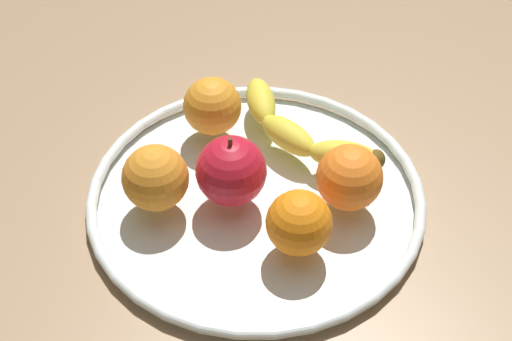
% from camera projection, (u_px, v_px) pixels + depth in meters
% --- Properties ---
extents(ground_plane, '(1.62, 1.62, 0.04)m').
position_uv_depth(ground_plane, '(256.00, 215.00, 0.85)').
color(ground_plane, '#997958').
extents(fruit_bowl, '(0.36, 0.36, 0.02)m').
position_uv_depth(fruit_bowl, '(256.00, 196.00, 0.83)').
color(fruit_bowl, white).
rests_on(fruit_bowl, ground_plane).
extents(banana, '(0.21, 0.08, 0.03)m').
position_uv_depth(banana, '(300.00, 131.00, 0.86)').
color(banana, yellow).
rests_on(banana, fruit_bowl).
extents(apple, '(0.07, 0.07, 0.08)m').
position_uv_depth(apple, '(231.00, 171.00, 0.79)').
color(apple, red).
rests_on(apple, fruit_bowl).
extents(orange_back_right, '(0.06, 0.06, 0.06)m').
position_uv_depth(orange_back_right, '(299.00, 223.00, 0.74)').
color(orange_back_right, orange).
rests_on(orange_back_right, fruit_bowl).
extents(orange_back_left, '(0.07, 0.07, 0.07)m').
position_uv_depth(orange_back_left, '(212.00, 106.00, 0.87)').
color(orange_back_left, orange).
rests_on(orange_back_left, fruit_bowl).
extents(orange_center, '(0.07, 0.07, 0.07)m').
position_uv_depth(orange_center, '(155.00, 178.00, 0.79)').
color(orange_center, orange).
rests_on(orange_center, fruit_bowl).
extents(orange_front_right, '(0.07, 0.07, 0.07)m').
position_uv_depth(orange_front_right, '(349.00, 178.00, 0.79)').
color(orange_front_right, orange).
rests_on(orange_front_right, fruit_bowl).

